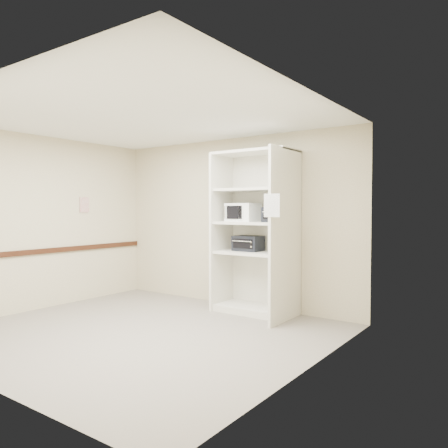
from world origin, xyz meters
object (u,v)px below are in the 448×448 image
Objects in this scene: shelving_unit at (258,238)px; microwave at (243,212)px; toaster_oven_lower at (248,243)px; toaster_oven_upper at (277,215)px.

microwave is (-0.30, 0.06, 0.38)m from shelving_unit.
toaster_oven_lower is at bearing 164.13° from shelving_unit.
toaster_oven_upper is (0.62, -0.06, -0.03)m from microwave.
microwave reaches higher than toaster_oven_lower.
microwave is at bearing 167.38° from toaster_oven_upper.
shelving_unit reaches higher than microwave.
microwave is 0.48m from toaster_oven_lower.
shelving_unit is 5.83× the size of toaster_oven_lower.
shelving_unit is at bearing -8.19° from microwave.
shelving_unit is 5.23× the size of microwave.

